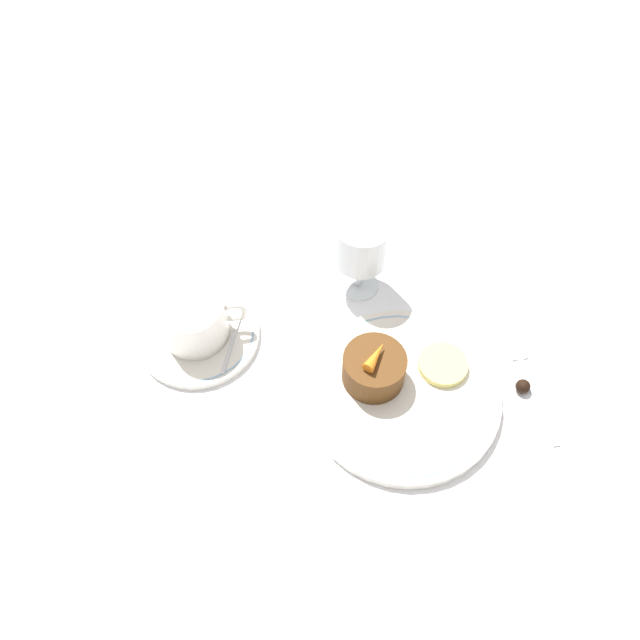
% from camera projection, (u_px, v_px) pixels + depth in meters
% --- Properties ---
extents(ground_plane, '(3.00, 3.00, 0.00)m').
position_uv_depth(ground_plane, '(383.00, 381.00, 0.80)').
color(ground_plane, white).
extents(dinner_plate, '(0.25, 0.25, 0.01)m').
position_uv_depth(dinner_plate, '(402.00, 392.00, 0.78)').
color(dinner_plate, white).
rests_on(dinner_plate, ground_plane).
extents(saucer, '(0.16, 0.16, 0.01)m').
position_uv_depth(saucer, '(199.00, 335.00, 0.84)').
color(saucer, white).
rests_on(saucer, ground_plane).
extents(coffee_cup, '(0.11, 0.09, 0.06)m').
position_uv_depth(coffee_cup, '(193.00, 319.00, 0.80)').
color(coffee_cup, white).
rests_on(coffee_cup, saucer).
extents(spoon, '(0.05, 0.11, 0.00)m').
position_uv_depth(spoon, '(235.00, 331.00, 0.83)').
color(spoon, silver).
rests_on(spoon, saucer).
extents(wine_glass, '(0.07, 0.07, 0.12)m').
position_uv_depth(wine_glass, '(365.00, 246.00, 0.82)').
color(wine_glass, silver).
rests_on(wine_glass, ground_plane).
extents(fork, '(0.02, 0.17, 0.01)m').
position_uv_depth(fork, '(525.00, 370.00, 0.81)').
color(fork, silver).
rests_on(fork, ground_plane).
extents(dessert_cake, '(0.08, 0.08, 0.04)m').
position_uv_depth(dessert_cake, '(374.00, 370.00, 0.77)').
color(dessert_cake, '#563314').
rests_on(dessert_cake, dinner_plate).
extents(carrot_garnish, '(0.04, 0.04, 0.02)m').
position_uv_depth(carrot_garnish, '(376.00, 358.00, 0.75)').
color(carrot_garnish, orange).
rests_on(carrot_garnish, dessert_cake).
extents(pineapple_slice, '(0.06, 0.06, 0.01)m').
position_uv_depth(pineapple_slice, '(443.00, 366.00, 0.79)').
color(pineapple_slice, '#EFE075').
rests_on(pineapple_slice, dinner_plate).
extents(chocolate_truffle, '(0.02, 0.02, 0.02)m').
position_uv_depth(chocolate_truffle, '(523.00, 386.00, 0.79)').
color(chocolate_truffle, black).
rests_on(chocolate_truffle, ground_plane).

